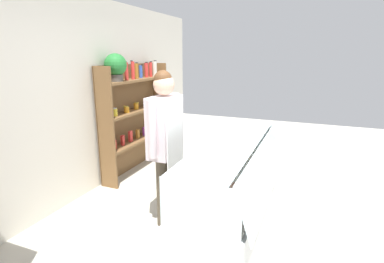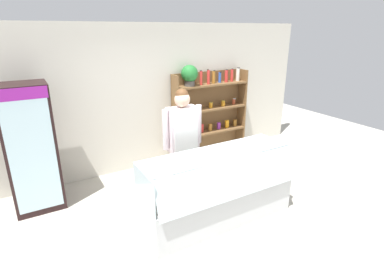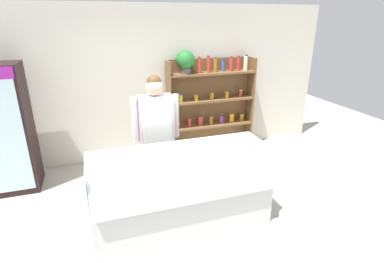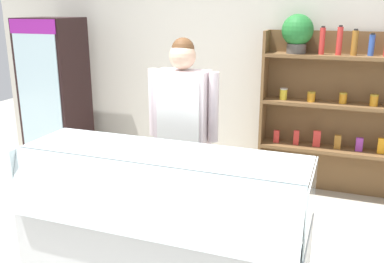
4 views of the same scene
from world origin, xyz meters
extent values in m
plane|color=#B7B2A3|center=(0.00, 0.00, 0.00)|extent=(12.00, 12.00, 0.00)
cube|color=beige|center=(0.00, 2.24, 1.35)|extent=(6.80, 0.10, 2.70)
cube|color=brown|center=(1.10, 2.14, 0.89)|extent=(1.66, 0.02, 1.78)
cube|color=brown|center=(0.29, 2.00, 0.89)|extent=(0.03, 0.28, 1.78)
cube|color=brown|center=(1.91, 2.00, 0.89)|extent=(0.03, 0.28, 1.78)
cube|color=brown|center=(1.10, 2.00, 0.53)|extent=(1.60, 0.28, 0.04)
cube|color=brown|center=(1.10, 2.00, 1.03)|extent=(1.60, 0.28, 0.04)
cube|color=brown|center=(1.10, 2.00, 1.53)|extent=(1.60, 0.28, 0.04)
cylinder|color=#4C4742|center=(0.60, 2.00, 1.60)|extent=(0.20, 0.20, 0.10)
sphere|color=#226F2D|center=(0.60, 2.00, 1.78)|extent=(0.33, 0.33, 0.33)
cylinder|color=red|center=(0.85, 1.99, 1.68)|extent=(0.06, 0.06, 0.27)
cylinder|color=black|center=(0.85, 2.00, 1.82)|extent=(0.04, 0.04, 0.02)
cylinder|color=red|center=(1.02, 1.99, 1.68)|extent=(0.06, 0.06, 0.28)
cylinder|color=black|center=(1.02, 2.00, 1.83)|extent=(0.04, 0.04, 0.02)
cylinder|color=#9E6623|center=(1.16, 2.02, 1.67)|extent=(0.06, 0.06, 0.24)
cylinder|color=black|center=(1.16, 2.00, 1.80)|extent=(0.04, 0.04, 0.02)
cylinder|color=#3356B2|center=(1.32, 2.03, 1.65)|extent=(0.06, 0.06, 0.21)
cylinder|color=black|center=(1.32, 2.00, 1.76)|extent=(0.04, 0.04, 0.02)
cylinder|color=red|center=(1.47, 2.01, 1.67)|extent=(0.07, 0.07, 0.24)
cylinder|color=black|center=(1.47, 2.00, 1.80)|extent=(0.04, 0.04, 0.02)
cylinder|color=red|center=(1.62, 2.01, 1.67)|extent=(0.06, 0.06, 0.25)
cylinder|color=black|center=(1.62, 2.00, 1.80)|extent=(0.04, 0.04, 0.02)
cylinder|color=silver|center=(1.77, 2.02, 1.68)|extent=(0.08, 0.08, 0.26)
cylinder|color=black|center=(1.77, 2.00, 1.82)|extent=(0.05, 0.05, 0.02)
cylinder|color=yellow|center=(0.50, 1.99, 1.10)|extent=(0.08, 0.08, 0.11)
cylinder|color=silver|center=(0.50, 2.00, 1.16)|extent=(0.08, 0.08, 0.01)
cylinder|color=orange|center=(0.79, 1.99, 1.09)|extent=(0.08, 0.08, 0.09)
cylinder|color=gold|center=(0.79, 2.00, 1.14)|extent=(0.08, 0.08, 0.01)
cylinder|color=orange|center=(1.11, 2.02, 1.10)|extent=(0.08, 0.08, 0.10)
cylinder|color=gold|center=(1.11, 2.00, 1.16)|extent=(0.08, 0.08, 0.01)
cylinder|color=orange|center=(1.41, 2.00, 1.10)|extent=(0.08, 0.08, 0.10)
cylinder|color=gold|center=(1.41, 2.00, 1.16)|extent=(0.08, 0.08, 0.01)
cylinder|color=#BF4C2D|center=(1.70, 2.02, 1.11)|extent=(0.06, 0.06, 0.12)
cylinder|color=silver|center=(1.70, 2.00, 1.17)|extent=(0.07, 0.07, 0.01)
cube|color=red|center=(0.45, 2.00, 0.62)|extent=(0.06, 0.04, 0.14)
cube|color=red|center=(0.67, 2.00, 0.63)|extent=(0.06, 0.04, 0.16)
cube|color=red|center=(0.88, 2.00, 0.64)|extent=(0.08, 0.05, 0.18)
cube|color=#9E6623|center=(1.10, 2.00, 0.63)|extent=(0.07, 0.04, 0.15)
cube|color=purple|center=(1.32, 2.00, 0.62)|extent=(0.07, 0.04, 0.15)
cube|color=orange|center=(1.53, 2.00, 0.63)|extent=(0.08, 0.04, 0.16)
cube|color=#9E6623|center=(1.75, 2.00, 0.62)|extent=(0.07, 0.04, 0.15)
cube|color=silver|center=(-0.08, 0.04, 0.28)|extent=(2.16, 0.71, 0.55)
cube|color=white|center=(-0.08, 0.04, 0.57)|extent=(2.10, 0.65, 0.03)
cube|color=silver|center=(-0.08, -0.30, 0.78)|extent=(2.12, 0.16, 0.47)
cube|color=silver|center=(-0.08, 0.09, 1.00)|extent=(2.12, 0.55, 0.01)
cube|color=silver|center=(-1.14, 0.04, 0.78)|extent=(0.01, 0.67, 0.45)
cube|color=silver|center=(0.99, 0.04, 0.78)|extent=(0.01, 0.67, 0.45)
cube|color=tan|center=(-0.95, 0.12, 0.61)|extent=(0.16, 0.14, 0.05)
cube|color=white|center=(-0.95, -0.09, 0.61)|extent=(0.05, 0.03, 0.02)
cube|color=beige|center=(-0.66, 0.12, 0.61)|extent=(0.16, 0.13, 0.04)
cube|color=white|center=(-0.66, -0.09, 0.61)|extent=(0.05, 0.03, 0.02)
cube|color=tan|center=(-0.37, 0.12, 0.61)|extent=(0.16, 0.12, 0.05)
cube|color=white|center=(-0.37, -0.09, 0.61)|extent=(0.05, 0.03, 0.02)
cube|color=tan|center=(-0.08, 0.12, 0.61)|extent=(0.16, 0.11, 0.06)
cube|color=white|center=(-0.08, -0.09, 0.61)|extent=(0.05, 0.03, 0.02)
cube|color=beige|center=(0.21, 0.12, 0.61)|extent=(0.16, 0.13, 0.05)
cube|color=white|center=(0.21, -0.09, 0.61)|extent=(0.05, 0.03, 0.02)
cube|color=tan|center=(0.51, 0.12, 0.61)|extent=(0.17, 0.14, 0.05)
cube|color=white|center=(0.51, -0.09, 0.61)|extent=(0.05, 0.03, 0.02)
cube|color=tan|center=(0.80, 0.12, 0.61)|extent=(0.16, 0.13, 0.04)
cube|color=white|center=(0.80, -0.09, 0.61)|extent=(0.05, 0.03, 0.02)
cylinder|color=tan|center=(-0.97, -0.07, 0.66)|extent=(0.18, 0.18, 0.16)
cylinder|color=tan|center=(-0.75, -0.07, 0.66)|extent=(0.20, 0.16, 0.14)
cylinder|color=tan|center=(-0.53, -0.07, 0.66)|extent=(0.19, 0.18, 0.15)
cylinder|color=white|center=(0.46, -0.05, 0.68)|extent=(0.07, 0.07, 0.19)
cylinder|color=white|center=(0.56, -0.05, 0.68)|extent=(0.07, 0.07, 0.20)
cylinder|color=#4C4233|center=(-0.31, 0.80, 0.41)|extent=(0.13, 0.13, 0.82)
cylinder|color=#4C4233|center=(-0.10, 0.80, 0.41)|extent=(0.13, 0.13, 0.82)
cube|color=silver|center=(-0.20, 0.80, 1.15)|extent=(0.46, 0.24, 0.67)
cube|color=white|center=(-0.20, 0.68, 0.79)|extent=(0.39, 0.01, 1.26)
cylinder|color=silver|center=(-0.49, 0.80, 1.19)|extent=(0.09, 0.09, 0.61)
cylinder|color=silver|center=(0.08, 0.80, 1.19)|extent=(0.09, 0.09, 0.61)
sphere|color=#D8AD8E|center=(-0.20, 0.80, 1.61)|extent=(0.23, 0.23, 0.23)
sphere|color=brown|center=(-0.20, 0.81, 1.67)|extent=(0.20, 0.20, 0.20)
camera|label=1|loc=(-3.07, -0.69, 1.93)|focal=28.00mm
camera|label=2|loc=(-2.22, -2.97, 2.59)|focal=28.00mm
camera|label=3|loc=(-0.96, -3.02, 2.46)|focal=28.00mm
camera|label=4|loc=(1.14, -2.61, 2.02)|focal=40.00mm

